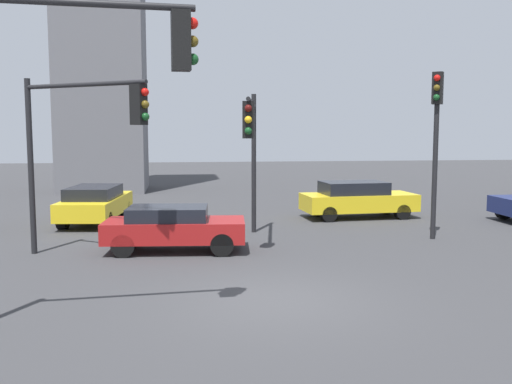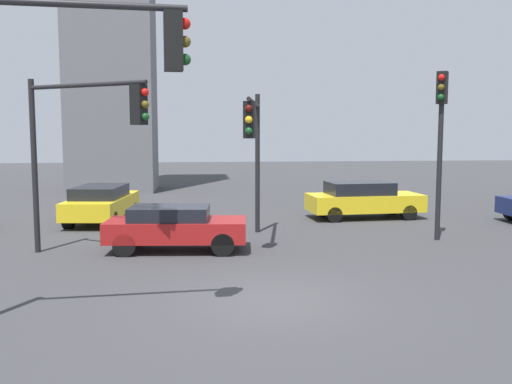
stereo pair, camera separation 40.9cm
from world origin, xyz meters
TOP-DOWN VIEW (x-y plane):
  - ground_plane at (0.00, 0.00)m, footprint 106.86×106.86m
  - traffic_light_0 at (-4.46, 4.26)m, footprint 3.50×2.38m
  - traffic_light_1 at (-4.00, -1.41)m, footprint 4.44×0.58m
  - traffic_light_2 at (6.13, 5.86)m, footprint 0.44×0.49m
  - traffic_light_3 at (0.24, 5.91)m, footprint 0.90×4.13m
  - car_1 at (5.11, 10.54)m, footprint 4.60×2.15m
  - car_3 at (-2.14, 5.08)m, footprint 4.13×2.03m
  - car_6 at (-5.14, 10.76)m, footprint 2.39×4.84m

SIDE VIEW (x-z plane):
  - ground_plane at x=0.00m, z-range 0.00..0.00m
  - car_3 at x=-2.14m, z-range 0.05..1.36m
  - car_6 at x=-5.14m, z-range 0.05..1.44m
  - car_1 at x=5.11m, z-range 0.03..1.49m
  - traffic_light_3 at x=0.24m, z-range 0.96..5.67m
  - traffic_light_0 at x=-4.46m, z-range 1.09..6.00m
  - traffic_light_2 at x=6.13m, z-range 1.04..6.35m
  - traffic_light_1 at x=-4.00m, z-range 1.28..7.03m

